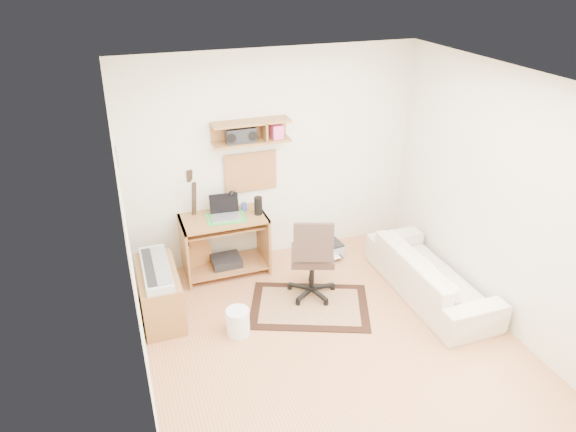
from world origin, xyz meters
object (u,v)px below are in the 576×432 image
object	(u,v)px
printer	(325,248)
sofa	(432,267)
task_chair	(312,256)
cabinet	(159,294)
desk	(225,245)

from	to	relation	value
printer	sofa	size ratio (longest dim) A/B	0.23
task_chair	sofa	bearing A→B (deg)	1.80
task_chair	cabinet	distance (m)	1.70
task_chair	printer	distance (m)	1.01
desk	sofa	world-z (taller)	desk
printer	sofa	bearing A→B (deg)	-63.03
task_chair	printer	size ratio (longest dim) A/B	2.48
printer	sofa	distance (m)	1.46
printer	cabinet	bearing A→B (deg)	-171.94
printer	sofa	xyz separation A→B (m)	(0.79, -1.19, 0.27)
cabinet	sofa	xyz separation A→B (m)	(2.96, -0.62, 0.08)
desk	task_chair	bearing A→B (deg)	-44.46
desk	task_chair	size ratio (longest dim) A/B	0.96
printer	task_chair	bearing A→B (deg)	-129.43
task_chair	printer	xyz separation A→B (m)	(0.49, 0.77, -0.44)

